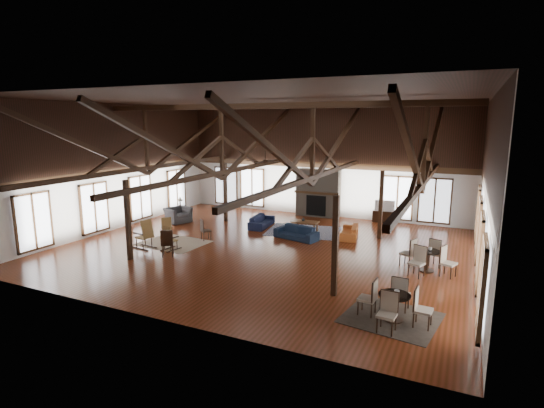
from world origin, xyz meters
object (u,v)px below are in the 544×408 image
at_px(cafe_table_near, 394,302).
at_px(coffee_table, 305,222).
at_px(cafe_table_far, 427,257).
at_px(sofa_orange, 349,231).
at_px(tv_console, 385,217).
at_px(sofa_navy_left, 262,221).
at_px(armchair, 178,215).
at_px(sofa_navy_front, 296,233).

bearing_deg(cafe_table_near, coffee_table, 124.87).
bearing_deg(coffee_table, cafe_table_far, -30.53).
bearing_deg(sofa_orange, tv_console, 155.72).
bearing_deg(sofa_navy_left, cafe_table_far, -117.86).
bearing_deg(sofa_orange, coffee_table, -104.67).
bearing_deg(sofa_orange, cafe_table_far, 38.20).
distance_m(armchair, cafe_table_near, 13.76).
relative_size(sofa_navy_front, sofa_orange, 1.09).
relative_size(cafe_table_near, cafe_table_far, 0.97).
height_order(armchair, cafe_table_far, cafe_table_far).
bearing_deg(cafe_table_far, cafe_table_near, -95.60).
bearing_deg(cafe_table_near, tv_console, 101.47).
bearing_deg(sofa_navy_front, tv_console, 72.54).
distance_m(coffee_table, cafe_table_near, 9.41).
relative_size(cafe_table_near, tv_console, 1.64).
distance_m(cafe_table_near, tv_console, 11.42).
distance_m(sofa_orange, cafe_table_far, 4.83).
xyz_separation_m(sofa_navy_front, cafe_table_far, (5.68, -1.93, 0.23)).
bearing_deg(cafe_table_near, sofa_orange, 112.88).
height_order(armchair, cafe_table_near, cafe_table_near).
height_order(sofa_navy_left, armchair, armchair).
height_order(sofa_navy_left, sofa_orange, sofa_navy_left).
bearing_deg(tv_console, sofa_navy_left, -146.42).
distance_m(sofa_orange, coffee_table, 2.21).
bearing_deg(sofa_navy_left, tv_console, -62.17).
xyz_separation_m(sofa_orange, cafe_table_far, (3.61, -3.20, 0.25)).
bearing_deg(cafe_table_far, sofa_orange, 138.41).
relative_size(coffee_table, tv_console, 1.07).
height_order(cafe_table_near, cafe_table_far, cafe_table_far).
height_order(sofa_navy_front, tv_console, tv_console).
relative_size(armchair, tv_console, 0.99).
bearing_deg(sofa_navy_front, sofa_navy_left, 164.34).
xyz_separation_m(sofa_navy_front, tv_console, (2.99, 4.92, 0.01)).
bearing_deg(coffee_table, sofa_orange, -4.81).
bearing_deg(sofa_navy_front, armchair, -169.67).
height_order(coffee_table, cafe_table_far, cafe_table_far).
relative_size(sofa_navy_front, armchair, 1.70).
xyz_separation_m(coffee_table, armchair, (-6.65, -1.04, -0.05)).
distance_m(sofa_navy_front, sofa_orange, 2.43).
distance_m(sofa_navy_front, coffee_table, 1.46).
distance_m(sofa_navy_front, cafe_table_far, 6.01).
relative_size(sofa_navy_front, cafe_table_near, 1.03).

